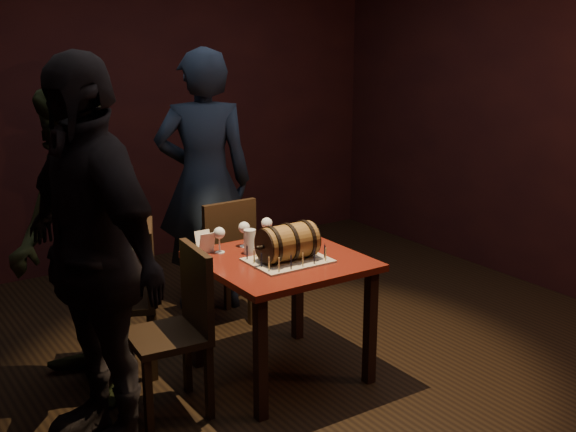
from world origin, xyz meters
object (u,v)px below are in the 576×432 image
(pint_of_ale, at_px, (250,242))
(chair_left_rear, at_px, (135,290))
(wine_glass_mid, at_px, (244,229))
(chair_back, at_px, (223,256))
(pub_table, at_px, (281,275))
(person_left_rear, at_px, (79,247))
(wine_glass_right, at_px, (267,224))
(wine_glass_left, at_px, (219,234))
(person_back, at_px, (204,181))
(person_left_front, at_px, (90,258))
(barrel_cake, at_px, (288,242))
(chair_left_front, at_px, (180,322))

(pint_of_ale, bearing_deg, chair_left_rear, 147.18)
(wine_glass_mid, bearing_deg, chair_back, 75.91)
(pub_table, distance_m, person_left_rear, 1.17)
(chair_back, bearing_deg, pint_of_ale, -104.63)
(wine_glass_right, height_order, pint_of_ale, wine_glass_right)
(wine_glass_left, xyz_separation_m, person_back, (0.40, 0.97, 0.10))
(chair_back, distance_m, chair_left_rear, 0.81)
(wine_glass_right, bearing_deg, person_left_rear, 176.09)
(pint_of_ale, bearing_deg, wine_glass_left, 141.06)
(pub_table, xyz_separation_m, person_back, (0.15, 1.25, 0.33))
(wine_glass_left, bearing_deg, chair_left_rear, 149.36)
(pub_table, relative_size, person_left_front, 0.45)
(pub_table, xyz_separation_m, barrel_cake, (-0.00, -0.08, 0.23))
(chair_back, relative_size, chair_left_front, 1.00)
(pint_of_ale, xyz_separation_m, person_back, (0.26, 1.08, 0.14))
(chair_left_rear, distance_m, person_left_front, 0.93)
(barrel_cake, height_order, chair_left_front, barrel_cake)
(person_left_front, bearing_deg, chair_left_front, 87.69)
(pub_table, height_order, chair_back, chair_back)
(pint_of_ale, height_order, person_back, person_back)
(pub_table, relative_size, chair_left_front, 0.97)
(wine_glass_left, height_order, wine_glass_right, same)
(person_back, bearing_deg, chair_left_front, 81.56)
(pub_table, bearing_deg, chair_left_front, -176.36)
(chair_left_rear, distance_m, person_left_rear, 0.55)
(wine_glass_mid, xyz_separation_m, chair_left_rear, (-0.63, 0.24, -0.34))
(barrel_cake, bearing_deg, pint_of_ale, 113.65)
(chair_back, bearing_deg, barrel_cake, -94.07)
(wine_glass_left, bearing_deg, barrel_cake, -55.26)
(person_left_front, bearing_deg, person_back, 126.70)
(person_left_front, bearing_deg, chair_back, 118.06)
(wine_glass_right, bearing_deg, wine_glass_left, -175.79)
(pub_table, xyz_separation_m, person_left_rear, (-1.07, 0.39, 0.26))
(wine_glass_right, height_order, person_left_front, person_left_front)
(wine_glass_right, height_order, person_left_rear, person_left_rear)
(wine_glass_mid, height_order, chair_back, chair_back)
(wine_glass_right, distance_m, person_left_rear, 1.17)
(wine_glass_left, distance_m, person_left_front, 1.00)
(barrel_cake, bearing_deg, person_left_front, -178.71)
(pub_table, height_order, chair_left_rear, chair_left_rear)
(wine_glass_left, height_order, person_left_front, person_left_front)
(wine_glass_right, xyz_separation_m, chair_back, (-0.04, 0.52, -0.35))
(chair_left_front, bearing_deg, wine_glass_right, 24.59)
(wine_glass_right, bearing_deg, chair_left_front, -155.41)
(person_left_rear, bearing_deg, person_back, 119.86)
(wine_glass_right, relative_size, person_left_rear, 0.09)
(pint_of_ale, bearing_deg, pub_table, -57.17)
(person_back, xyz_separation_m, person_left_rear, (-1.21, -0.86, -0.06))
(pub_table, bearing_deg, chair_left_rear, 141.77)
(chair_left_front, bearing_deg, pint_of_ale, 20.61)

